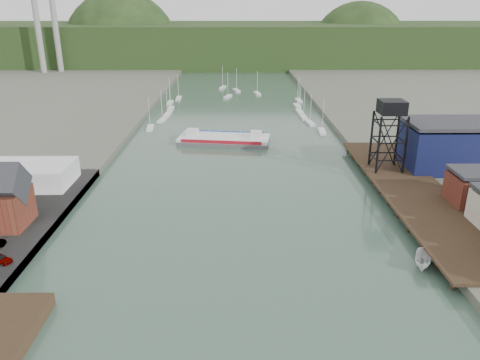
{
  "coord_description": "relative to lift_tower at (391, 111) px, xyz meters",
  "views": [
    {
      "loc": [
        0.41,
        -44.41,
        37.78
      ],
      "look_at": [
        1.17,
        45.86,
        4.0
      ],
      "focal_mm": 35.0,
      "sensor_mm": 36.0,
      "label": 1
    }
  ],
  "objects": [
    {
      "name": "motorboat",
      "position": [
        -6.08,
        -40.1,
        -14.49
      ],
      "size": [
        4.32,
        6.42,
        2.32
      ],
      "primitive_type": "imported",
      "rotation": [
        0.0,
        0.0,
        -0.38
      ],
      "color": "silver",
      "rests_on": "ground"
    },
    {
      "name": "smokestacks",
      "position": [
        -141.0,
        174.5,
        14.35
      ],
      "size": [
        11.2,
        8.2,
        60.0
      ],
      "color": "gray",
      "rests_on": "ground"
    },
    {
      "name": "east_pier",
      "position": [
        2.0,
        -13.0,
        -13.75
      ],
      "size": [
        14.0,
        70.0,
        2.45
      ],
      "color": "black",
      "rests_on": "ground"
    },
    {
      "name": "lift_tower",
      "position": [
        0.0,
        0.0,
        0.0
      ],
      "size": [
        6.5,
        6.5,
        16.0
      ],
      "color": "black",
      "rests_on": "east_pier"
    },
    {
      "name": "marina_sailboats",
      "position": [
        -34.92,
        80.46,
        -15.3
      ],
      "size": [
        57.71,
        92.65,
        0.9
      ],
      "color": "silver",
      "rests_on": "ground"
    },
    {
      "name": "distant_hills",
      "position": [
        -38.98,
        243.35,
        -5.27
      ],
      "size": [
        500.0,
        120.0,
        80.0
      ],
      "color": "black",
      "rests_on": "ground"
    },
    {
      "name": "ground",
      "position": [
        -35.0,
        -58.0,
        -15.65
      ],
      "size": [
        600.0,
        600.0,
        0.0
      ],
      "primitive_type": "plane",
      "color": "#2F493B",
      "rests_on": "ground"
    },
    {
      "name": "blue_shed",
      "position": [
        15.0,
        2.0,
        -8.59
      ],
      "size": [
        20.5,
        14.5,
        11.3
      ],
      "color": "#0C1037",
      "rests_on": "east_land"
    },
    {
      "name": "white_shed",
      "position": [
        -79.0,
        -8.0,
        -11.8
      ],
      "size": [
        18.0,
        12.0,
        4.5
      ],
      "primitive_type": "cube",
      "color": "silver",
      "rests_on": "west_quay"
    },
    {
      "name": "chain_ferry",
      "position": [
        -38.17,
        29.84,
        -14.57
      ],
      "size": [
        27.33,
        13.94,
        3.76
      ],
      "rotation": [
        0.0,
        0.0,
        -0.14
      ],
      "color": "#515154",
      "rests_on": "ground"
    }
  ]
}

